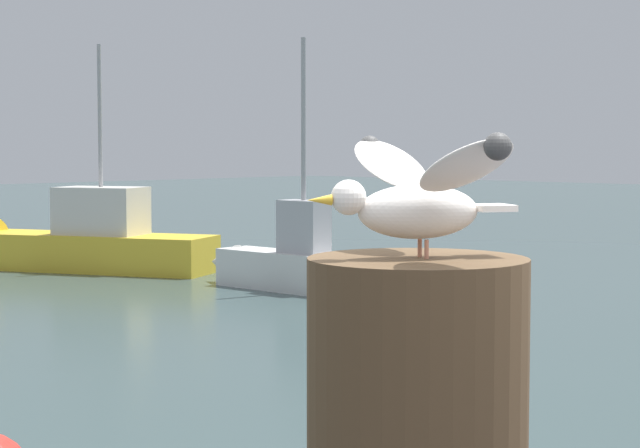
{
  "coord_description": "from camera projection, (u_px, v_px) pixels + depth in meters",
  "views": [
    {
      "loc": [
        -2.46,
        -1.63,
        2.39
      ],
      "look_at": [
        -0.86,
        -0.08,
        2.23
      ],
      "focal_mm": 63.28,
      "sensor_mm": 36.0,
      "label": 1
    }
  ],
  "objects": [
    {
      "name": "seagull",
      "position": [
        417.0,
        191.0,
        2.05
      ],
      "size": [
        0.45,
        0.64,
        0.23
      ],
      "color": "tan",
      "rests_on": "mooring_post"
    },
    {
      "name": "boat_yellow",
      "position": [
        66.0,
        243.0,
        21.56
      ],
      "size": [
        3.54,
        5.7,
        4.46
      ],
      "color": "yellow",
      "rests_on": "ground_plane"
    },
    {
      "name": "boat_white",
      "position": [
        287.0,
        262.0,
        18.52
      ],
      "size": [
        0.81,
        3.63,
        4.1
      ],
      "color": "silver",
      "rests_on": "ground_plane"
    }
  ]
}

